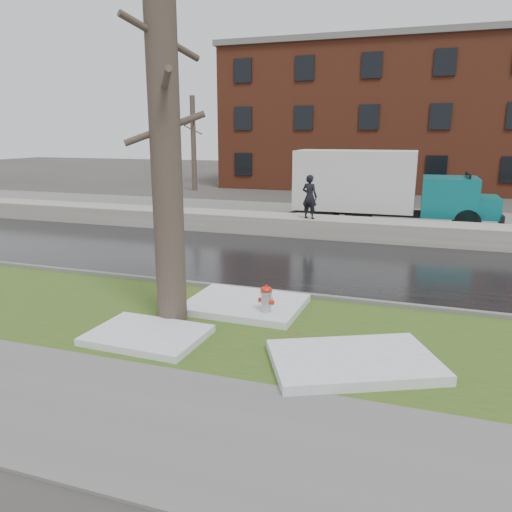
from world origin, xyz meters
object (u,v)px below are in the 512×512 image
(box_truck, at_px, (379,187))
(worker, at_px, (310,197))
(fire_hydrant, at_px, (266,301))
(tree, at_px, (165,133))

(box_truck, height_order, worker, box_truck)
(worker, bearing_deg, fire_hydrant, 112.52)
(tree, distance_m, box_truck, 13.72)
(tree, bearing_deg, worker, 85.64)
(box_truck, xyz_separation_m, worker, (-2.28, -3.43, -0.13))
(tree, distance_m, worker, 10.08)
(tree, relative_size, box_truck, 0.80)
(fire_hydrant, xyz_separation_m, box_truck, (1.13, 12.46, 1.27))
(box_truck, relative_size, worker, 5.77)
(worker, bearing_deg, box_truck, -108.28)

